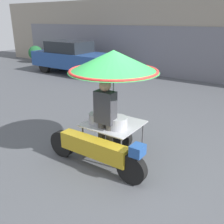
# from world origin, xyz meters

# --- Properties ---
(ground_plane) EXTENTS (36.00, 36.00, 0.00)m
(ground_plane) POSITION_xyz_m (0.00, 0.00, 0.00)
(ground_plane) COLOR #4C4F54
(vendor_motorcycle_cart) EXTENTS (2.13, 1.68, 2.08)m
(vendor_motorcycle_cart) POSITION_xyz_m (-0.53, 0.25, 1.58)
(vendor_motorcycle_cart) COLOR black
(vendor_motorcycle_cart) RESTS_ON ground
(vendor_person) EXTENTS (0.38, 0.22, 1.61)m
(vendor_person) POSITION_xyz_m (-0.52, 0.03, 0.90)
(vendor_person) COLOR #4C473D
(vendor_person) RESTS_ON ground
(parked_car) EXTENTS (4.25, 1.64, 1.57)m
(parked_car) POSITION_xyz_m (-6.71, 5.81, 0.81)
(parked_car) COLOR black
(parked_car) RESTS_ON ground
(potted_plant) EXTENTS (0.87, 0.87, 1.03)m
(potted_plant) POSITION_xyz_m (-10.83, 6.94, 0.58)
(potted_plant) COLOR gray
(potted_plant) RESTS_ON ground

